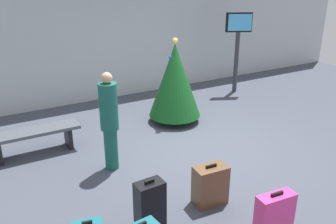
{
  "coord_description": "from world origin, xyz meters",
  "views": [
    {
      "loc": [
        -3.6,
        -4.96,
        3.21
      ],
      "look_at": [
        -0.7,
        0.12,
        0.9
      ],
      "focal_mm": 38.42,
      "sensor_mm": 36.0,
      "label": 1
    }
  ],
  "objects_px": {
    "flight_info_kiosk": "(238,40)",
    "suitcase_5": "(274,219)",
    "holiday_tree": "(175,80)",
    "waiting_bench": "(34,136)",
    "traveller_0": "(109,120)",
    "suitcase_0": "(150,206)",
    "suitcase_3": "(210,185)"
  },
  "relations": [
    {
      "from": "traveller_0",
      "to": "suitcase_5",
      "type": "xyz_separation_m",
      "value": [
        1.06,
        -2.73,
        -0.56
      ]
    },
    {
      "from": "traveller_0",
      "to": "suitcase_0",
      "type": "relative_size",
      "value": 2.27
    },
    {
      "from": "holiday_tree",
      "to": "flight_info_kiosk",
      "type": "relative_size",
      "value": 0.87
    },
    {
      "from": "waiting_bench",
      "to": "suitcase_3",
      "type": "xyz_separation_m",
      "value": [
        1.93,
        -2.85,
        -0.07
      ]
    },
    {
      "from": "holiday_tree",
      "to": "traveller_0",
      "type": "distance_m",
      "value": 2.38
    },
    {
      "from": "waiting_bench",
      "to": "suitcase_0",
      "type": "relative_size",
      "value": 2.19
    },
    {
      "from": "holiday_tree",
      "to": "waiting_bench",
      "type": "bearing_deg",
      "value": -178.78
    },
    {
      "from": "suitcase_0",
      "to": "suitcase_5",
      "type": "relative_size",
      "value": 1.02
    },
    {
      "from": "flight_info_kiosk",
      "to": "suitcase_0",
      "type": "height_order",
      "value": "flight_info_kiosk"
    },
    {
      "from": "holiday_tree",
      "to": "suitcase_0",
      "type": "distance_m",
      "value": 3.76
    },
    {
      "from": "flight_info_kiosk",
      "to": "traveller_0",
      "type": "height_order",
      "value": "flight_info_kiosk"
    },
    {
      "from": "flight_info_kiosk",
      "to": "suitcase_3",
      "type": "bearing_deg",
      "value": -133.34
    },
    {
      "from": "flight_info_kiosk",
      "to": "waiting_bench",
      "type": "relative_size",
      "value": 1.32
    },
    {
      "from": "holiday_tree",
      "to": "waiting_bench",
      "type": "xyz_separation_m",
      "value": [
        -3.06,
        -0.07,
        -0.6
      ]
    },
    {
      "from": "flight_info_kiosk",
      "to": "waiting_bench",
      "type": "xyz_separation_m",
      "value": [
        -5.65,
        -1.09,
        -1.09
      ]
    },
    {
      "from": "traveller_0",
      "to": "suitcase_0",
      "type": "height_order",
      "value": "traveller_0"
    },
    {
      "from": "flight_info_kiosk",
      "to": "suitcase_5",
      "type": "bearing_deg",
      "value": -125.24
    },
    {
      "from": "holiday_tree",
      "to": "suitcase_3",
      "type": "relative_size",
      "value": 3.0
    },
    {
      "from": "holiday_tree",
      "to": "suitcase_3",
      "type": "bearing_deg",
      "value": -111.24
    },
    {
      "from": "suitcase_3",
      "to": "suitcase_5",
      "type": "distance_m",
      "value": 1.09
    },
    {
      "from": "waiting_bench",
      "to": "suitcase_3",
      "type": "distance_m",
      "value": 3.44
    },
    {
      "from": "waiting_bench",
      "to": "suitcase_0",
      "type": "height_order",
      "value": "suitcase_0"
    },
    {
      "from": "holiday_tree",
      "to": "suitcase_5",
      "type": "bearing_deg",
      "value": -103.5
    },
    {
      "from": "holiday_tree",
      "to": "suitcase_5",
      "type": "height_order",
      "value": "holiday_tree"
    },
    {
      "from": "holiday_tree",
      "to": "suitcase_3",
      "type": "xyz_separation_m",
      "value": [
        -1.13,
        -2.92,
        -0.67
      ]
    },
    {
      "from": "waiting_bench",
      "to": "holiday_tree",
      "type": "bearing_deg",
      "value": 1.22
    },
    {
      "from": "waiting_bench",
      "to": "suitcase_0",
      "type": "bearing_deg",
      "value": -73.17
    },
    {
      "from": "suitcase_5",
      "to": "holiday_tree",
      "type": "bearing_deg",
      "value": 76.5
    },
    {
      "from": "flight_info_kiosk",
      "to": "holiday_tree",
      "type": "bearing_deg",
      "value": -158.34
    },
    {
      "from": "suitcase_0",
      "to": "suitcase_3",
      "type": "distance_m",
      "value": 1.04
    },
    {
      "from": "suitcase_0",
      "to": "suitcase_3",
      "type": "relative_size",
      "value": 1.2
    },
    {
      "from": "suitcase_3",
      "to": "flight_info_kiosk",
      "type": "bearing_deg",
      "value": 46.66
    }
  ]
}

